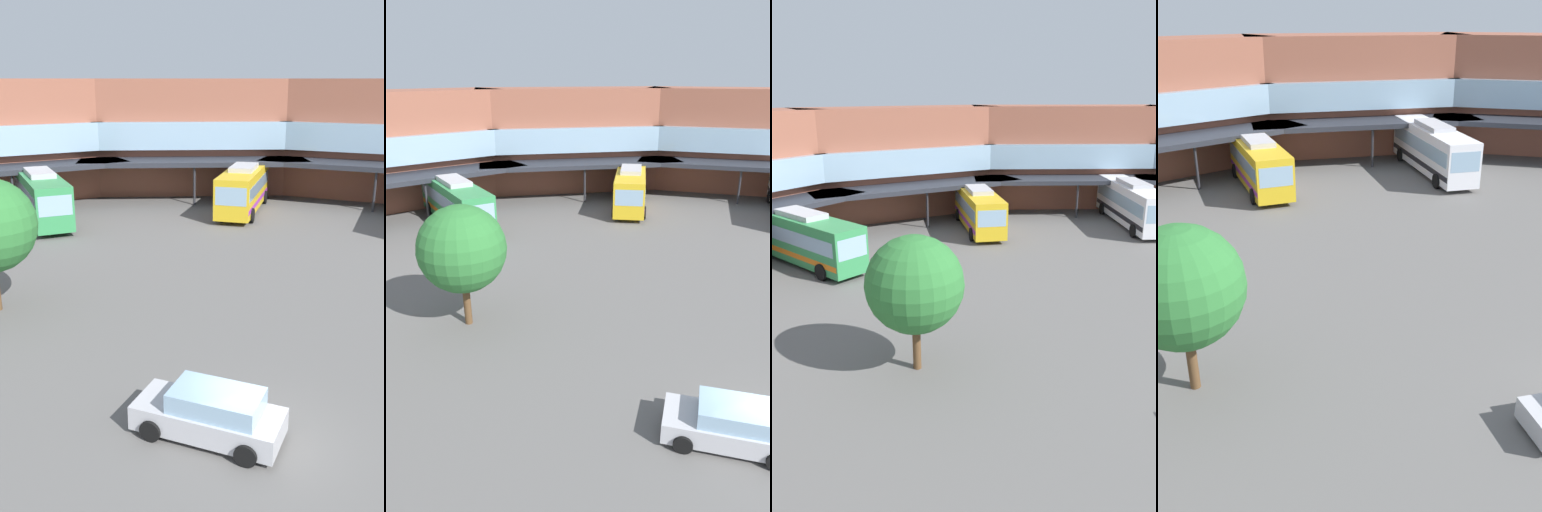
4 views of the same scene
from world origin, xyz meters
The scene contains 6 objects.
ground_plane centered at (0.00, 0.00, 0.00)m, with size 126.70×126.70×0.00m, color #605E5B.
station_building centered at (0.00, 27.40, 5.11)m, with size 83.38×38.47×10.16m.
bus_0 centered at (-5.18, 28.87, 1.91)m, with size 4.03×11.47×3.77m.
bus_2 centered at (10.25, 27.49, 1.88)m, with size 7.41×9.98×3.71m.
parked_car centered at (-1.16, 0.32, 0.74)m, with size 4.56×4.15×1.53m.
plaza_tree centered at (-7.67, 12.04, 3.97)m, with size 4.22×4.22×6.09m.
Camera 2 is at (-10.98, -9.25, 11.84)m, focal length 33.17 mm.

